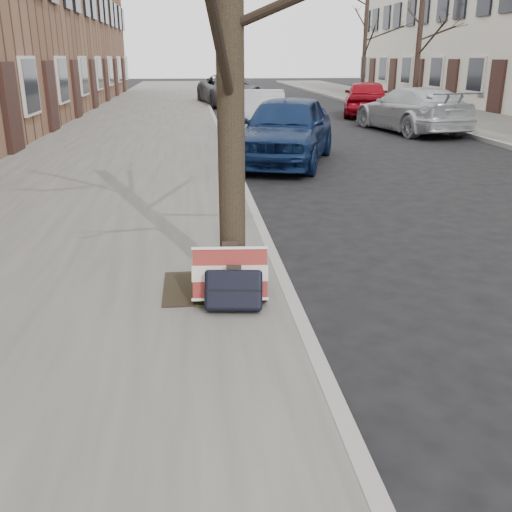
{
  "coord_description": "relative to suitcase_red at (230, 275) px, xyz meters",
  "views": [
    {
      "loc": [
        -2.11,
        -3.86,
        2.21
      ],
      "look_at": [
        -1.59,
        0.8,
        0.56
      ],
      "focal_mm": 40.0,
      "sensor_mm": 36.0,
      "label": 1
    }
  ],
  "objects": [
    {
      "name": "car_near_mid",
      "position": [
        1.84,
        12.73,
        0.25
      ],
      "size": [
        1.62,
        3.9,
        1.25
      ],
      "primitive_type": "imported",
      "rotation": [
        0.0,
        0.0,
        -0.08
      ],
      "color": "#A2A5AA",
      "rests_on": "ground"
    },
    {
      "name": "far_sidewalk",
      "position": [
        9.61,
        14.13,
        -0.31
      ],
      "size": [
        4.0,
        70.0,
        0.12
      ],
      "primitive_type": "cube",
      "color": "slate",
      "rests_on": "ground"
    },
    {
      "name": "car_far_front",
      "position": [
        6.43,
        12.52,
        0.3
      ],
      "size": [
        2.65,
        4.91,
        1.35
      ],
      "primitive_type": "imported",
      "rotation": [
        0.0,
        0.0,
        3.31
      ],
      "color": "#B3B7BC",
      "rests_on": "ground"
    },
    {
      "name": "tree_far_b",
      "position": [
        9.01,
        18.99,
        2.19
      ],
      "size": [
        0.22,
        0.22,
        4.89
      ],
      "primitive_type": "cylinder",
      "color": "black",
      "rests_on": "far_sidewalk"
    },
    {
      "name": "tree_far_c",
      "position": [
        9.01,
        26.54,
        2.35
      ],
      "size": [
        0.21,
        0.21,
        5.21
      ],
      "primitive_type": "cylinder",
      "color": "black",
      "rests_on": "far_sidewalk"
    },
    {
      "name": "near_sidewalk",
      "position": [
        -1.89,
        14.13,
        -0.31
      ],
      "size": [
        5.0,
        70.0,
        0.12
      ],
      "primitive_type": "cube",
      "color": "slate",
      "rests_on": "ground"
    },
    {
      "name": "dirt_patch",
      "position": [
        -0.19,
        0.33,
        -0.25
      ],
      "size": [
        0.85,
        0.85,
        0.02
      ],
      "primitive_type": "cube",
      "color": "black",
      "rests_on": "near_sidewalk"
    },
    {
      "name": "car_far_back",
      "position": [
        6.49,
        17.49,
        0.32
      ],
      "size": [
        2.67,
        4.37,
        1.39
      ],
      "primitive_type": "imported",
      "rotation": [
        0.0,
        0.0,
        2.87
      ],
      "color": "maroon",
      "rests_on": "ground"
    },
    {
      "name": "car_near_front",
      "position": [
        1.75,
        7.64,
        0.35
      ],
      "size": [
        3.04,
        4.58,
        1.45
      ],
      "primitive_type": "imported",
      "rotation": [
        0.0,
        0.0,
        -0.34
      ],
      "color": "#0E2048",
      "rests_on": "ground"
    },
    {
      "name": "ground",
      "position": [
        1.81,
        -0.87,
        -0.37
      ],
      "size": [
        120.0,
        120.0,
        0.0
      ],
      "primitive_type": "plane",
      "color": "black",
      "rests_on": "ground"
    },
    {
      "name": "suitcase_red",
      "position": [
        0.0,
        0.0,
        0.0
      ],
      "size": [
        0.68,
        0.41,
        0.51
      ],
      "primitive_type": "cube",
      "rotation": [
        -0.42,
        0.0,
        -0.08
      ],
      "color": "maroon",
      "rests_on": "near_sidewalk"
    },
    {
      "name": "car_near_back",
      "position": [
        1.57,
        23.08,
        0.34
      ],
      "size": [
        3.13,
        5.44,
        1.43
      ],
      "primitive_type": "imported",
      "rotation": [
        0.0,
        0.0,
        0.15
      ],
      "color": "#3E3E43",
      "rests_on": "ground"
    },
    {
      "name": "suitcase_navy",
      "position": [
        0.01,
        -0.21,
        -0.06
      ],
      "size": [
        0.53,
        0.35,
        0.39
      ],
      "primitive_type": "cube",
      "rotation": [
        -0.42,
        0.0,
        -0.13
      ],
      "color": "black",
      "rests_on": "near_sidewalk"
    }
  ]
}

